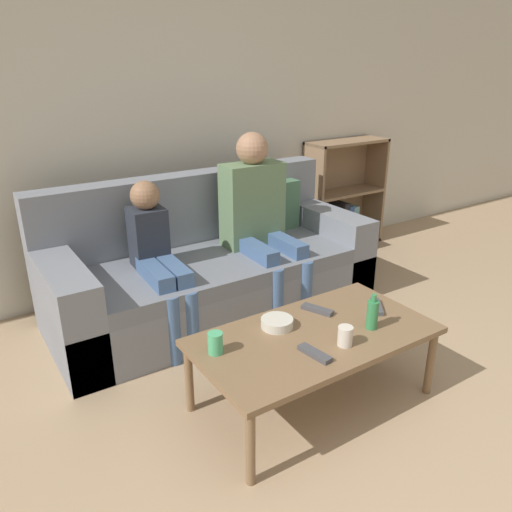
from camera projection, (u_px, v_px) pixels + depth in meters
The scene contains 13 objects.
wall_back at pixel (148, 106), 3.42m from camera, with size 12.00×0.06×2.60m.
couch at pixel (211, 270), 3.34m from camera, with size 2.12×0.88×0.89m.
bookshelf at pixel (338, 206), 4.49m from camera, with size 0.76×0.28×0.95m.
coffee_table at pixel (315, 339), 2.39m from camera, with size 1.16×0.62×0.39m.
person_adult at pixel (258, 210), 3.30m from camera, with size 0.41×0.62×1.17m.
person_child at pixel (157, 255), 2.92m from camera, with size 0.23×0.62×0.95m.
cup_near at pixel (215, 343), 2.20m from camera, with size 0.07×0.07×0.10m.
cup_far at pixel (345, 336), 2.26m from camera, with size 0.07×0.07×0.09m.
tv_remote_0 at pixel (317, 310), 2.58m from camera, with size 0.11×0.18×0.02m.
tv_remote_1 at pixel (377, 307), 2.61m from camera, with size 0.14×0.16×0.02m.
tv_remote_2 at pixel (315, 353), 2.19m from camera, with size 0.07×0.17×0.02m.
snack_bowl at pixel (277, 323), 2.42m from camera, with size 0.16×0.16×0.05m.
bottle at pixel (372, 314), 2.39m from camera, with size 0.06×0.06×0.18m.
Camera 1 is at (-1.33, -0.67, 1.61)m, focal length 35.00 mm.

